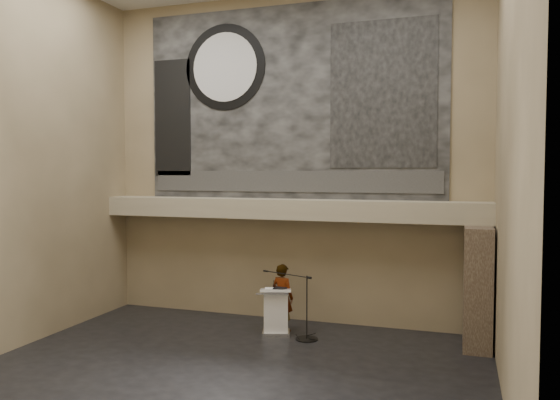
% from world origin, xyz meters
% --- Properties ---
extents(floor, '(10.00, 10.00, 0.00)m').
position_xyz_m(floor, '(0.00, 0.00, 0.00)').
color(floor, black).
rests_on(floor, ground).
extents(wall_back, '(10.00, 0.02, 8.50)m').
position_xyz_m(wall_back, '(0.00, 4.00, 4.25)').
color(wall_back, '#7C6C4E').
rests_on(wall_back, floor).
extents(wall_front, '(10.00, 0.02, 8.50)m').
position_xyz_m(wall_front, '(0.00, -4.00, 4.25)').
color(wall_front, '#7C6C4E').
rests_on(wall_front, floor).
extents(wall_left, '(0.02, 8.00, 8.50)m').
position_xyz_m(wall_left, '(-5.00, 0.00, 4.25)').
color(wall_left, '#7C6C4E').
rests_on(wall_left, floor).
extents(wall_right, '(0.02, 8.00, 8.50)m').
position_xyz_m(wall_right, '(5.00, 0.00, 4.25)').
color(wall_right, '#7C6C4E').
rests_on(wall_right, floor).
extents(soffit, '(10.00, 0.80, 0.50)m').
position_xyz_m(soffit, '(0.00, 3.60, 2.95)').
color(soffit, tan).
rests_on(soffit, wall_back).
extents(sprinkler_left, '(0.04, 0.04, 0.06)m').
position_xyz_m(sprinkler_left, '(-1.60, 3.55, 2.67)').
color(sprinkler_left, '#B2893D').
rests_on(sprinkler_left, soffit).
extents(sprinkler_right, '(0.04, 0.04, 0.06)m').
position_xyz_m(sprinkler_right, '(1.90, 3.55, 2.67)').
color(sprinkler_right, '#B2893D').
rests_on(sprinkler_right, soffit).
extents(banner, '(8.00, 0.05, 5.00)m').
position_xyz_m(banner, '(0.00, 3.97, 5.70)').
color(banner, black).
rests_on(banner, wall_back).
extents(banner_text_strip, '(7.76, 0.02, 0.55)m').
position_xyz_m(banner_text_strip, '(0.00, 3.93, 3.65)').
color(banner_text_strip, '#313131').
rests_on(banner_text_strip, banner).
extents(banner_clock_rim, '(2.30, 0.02, 2.30)m').
position_xyz_m(banner_clock_rim, '(-1.80, 3.93, 6.70)').
color(banner_clock_rim, black).
rests_on(banner_clock_rim, banner).
extents(banner_clock_face, '(1.84, 0.02, 1.84)m').
position_xyz_m(banner_clock_face, '(-1.80, 3.91, 6.70)').
color(banner_clock_face, silver).
rests_on(banner_clock_face, banner).
extents(banner_building_print, '(2.60, 0.02, 3.60)m').
position_xyz_m(banner_building_print, '(2.40, 3.93, 5.80)').
color(banner_building_print, black).
rests_on(banner_building_print, banner).
extents(banner_brick_print, '(1.10, 0.02, 3.20)m').
position_xyz_m(banner_brick_print, '(-3.40, 3.93, 5.40)').
color(banner_brick_print, black).
rests_on(banner_brick_print, banner).
extents(stone_pier, '(0.60, 1.40, 2.70)m').
position_xyz_m(stone_pier, '(4.65, 3.15, 1.35)').
color(stone_pier, '#46372B').
rests_on(stone_pier, floor).
extents(lectern, '(0.85, 0.70, 1.14)m').
position_xyz_m(lectern, '(0.10, 2.60, 0.55)').
color(lectern, silver).
rests_on(lectern, floor).
extents(binder, '(0.30, 0.25, 0.04)m').
position_xyz_m(binder, '(0.19, 2.60, 1.12)').
color(binder, black).
rests_on(binder, lectern).
extents(papers, '(0.31, 0.37, 0.00)m').
position_xyz_m(papers, '(-0.05, 2.56, 1.10)').
color(papers, white).
rests_on(papers, lectern).
extents(speaker_person, '(0.69, 0.56, 1.65)m').
position_xyz_m(speaker_person, '(0.15, 2.95, 0.82)').
color(speaker_person, silver).
rests_on(speaker_person, floor).
extents(mic_stand, '(1.50, 0.74, 1.50)m').
position_xyz_m(mic_stand, '(0.86, 2.45, 0.23)').
color(mic_stand, black).
rests_on(mic_stand, floor).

